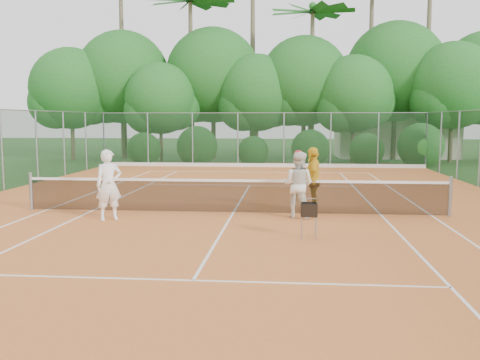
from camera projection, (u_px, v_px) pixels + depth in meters
The scene contains 14 objects.
ground at pixel (233, 214), 15.11m from camera, with size 120.00×120.00×0.00m, color #214D1B.
clay_court at pixel (233, 213), 15.11m from camera, with size 18.00×36.00×0.02m, color #CE6E2F.
club_building at pixel (394, 136), 37.88m from camera, with size 8.00×5.00×3.00m, color beige.
tennis_net at pixel (233, 195), 15.05m from camera, with size 11.97×0.10×1.10m.
player_white at pixel (109, 185), 14.02m from camera, with size 0.67×0.44×1.85m, color white.
player_center_grp at pixel (298, 184), 14.32m from camera, with size 1.05×0.94×1.82m.
player_yellow at pixel (313, 180), 15.17m from camera, with size 1.09×0.45×1.86m, color gold.
ball_hopper at pixel (309, 210), 11.84m from camera, with size 0.35×0.35×0.79m.
stray_ball_a at pixel (205, 174), 25.49m from camera, with size 0.07×0.07×0.07m, color gold.
stray_ball_b at pixel (209, 171), 27.21m from camera, with size 0.07×0.07×0.07m, color #B0D030.
stray_ball_c at pixel (277, 177), 24.36m from camera, with size 0.07×0.07×0.07m, color gold.
court_markings at pixel (233, 213), 15.11m from camera, with size 11.03×23.83×0.01m.
fence_back at pixel (261, 140), 29.78m from camera, with size 18.07×0.07×3.00m.
tropical_treeline at pixel (287, 81), 34.41m from camera, with size 32.10×8.49×15.03m.
Camera 1 is at (1.54, -14.83, 2.65)m, focal length 40.00 mm.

